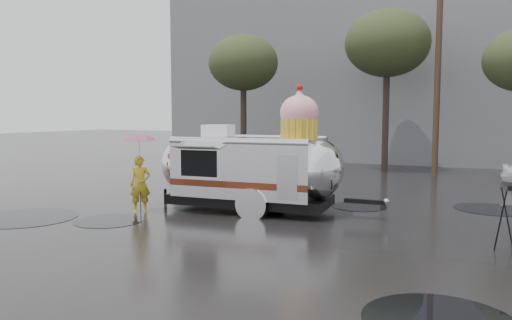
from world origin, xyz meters
The scene contains 11 objects.
ground centered at (0.00, 0.00, 0.00)m, with size 120.00×120.00×0.00m, color black.
puddles centered at (-0.98, 0.66, 0.01)m, with size 14.16×11.48×0.01m.
grey_building centered at (-4.00, 24.00, 6.50)m, with size 22.00×12.00×13.00m, color slate.
utility_pole centered at (2.50, 14.00, 4.62)m, with size 1.60×0.28×9.00m.
tree_left centered at (-7.00, 13.00, 5.48)m, with size 3.64×3.64×6.95m.
tree_mid centered at (0.00, 15.00, 6.34)m, with size 4.20×4.20×8.03m.
barricade_row centered at (-5.55, 9.96, 0.52)m, with size 4.30×0.80×1.00m.
airstream_trailer centered at (-1.56, 2.70, 1.33)m, with size 7.02×2.94×3.78m.
person_left centered at (-4.39, 1.02, 0.83)m, with size 0.59×0.40×1.65m, color gold.
umbrella_pink centered at (-4.39, 1.02, 1.95)m, with size 1.19×1.19×2.36m.
tripod centered at (5.22, 0.95, 0.80)m, with size 0.57×0.54×1.39m.
Camera 1 is at (4.76, -10.56, 2.87)m, focal length 35.00 mm.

